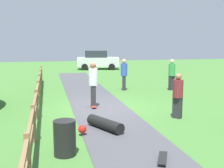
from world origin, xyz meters
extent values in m
plane|color=#427533|center=(0.00, 0.00, 0.00)|extent=(60.00, 60.00, 0.00)
cube|color=#47474C|center=(0.00, 0.00, 0.01)|extent=(2.40, 28.00, 0.02)
cube|color=olive|center=(-2.60, -6.43, 0.55)|extent=(0.12, 0.12, 1.10)
cube|color=olive|center=(-2.60, -3.86, 0.55)|extent=(0.12, 0.12, 1.10)
cube|color=olive|center=(-2.60, -1.29, 0.55)|extent=(0.12, 0.12, 1.10)
cube|color=olive|center=(-2.60, 1.29, 0.55)|extent=(0.12, 0.12, 1.10)
cube|color=olive|center=(-2.60, 3.86, 0.55)|extent=(0.12, 0.12, 1.10)
cube|color=olive|center=(-2.60, 6.43, 0.55)|extent=(0.12, 0.12, 1.10)
cube|color=olive|center=(-2.60, 9.00, 0.55)|extent=(0.12, 0.12, 1.10)
cube|color=olive|center=(-2.60, 0.00, 0.50)|extent=(0.08, 18.00, 0.09)
cube|color=olive|center=(-2.60, 0.00, 0.95)|extent=(0.08, 18.00, 0.09)
cylinder|color=black|center=(-1.80, -4.99, 0.45)|extent=(0.56, 0.56, 0.90)
cube|color=#B23326|center=(-0.27, 0.09, 0.09)|extent=(0.26, 0.81, 0.02)
cylinder|color=silver|center=(-0.32, 0.38, 0.05)|extent=(0.03, 0.06, 0.06)
cylinder|color=silver|center=(-0.17, 0.36, 0.05)|extent=(0.03, 0.06, 0.06)
cylinder|color=silver|center=(-0.37, -0.18, 0.05)|extent=(0.03, 0.06, 0.06)
cylinder|color=silver|center=(-0.22, -0.19, 0.05)|extent=(0.03, 0.06, 0.06)
cube|color=#2D2D33|center=(-0.27, 0.09, 0.54)|extent=(0.22, 0.33, 0.87)
cylinder|color=white|center=(-0.27, 0.09, 1.34)|extent=(0.41, 0.41, 0.73)
sphere|color=brown|center=(-0.27, 0.09, 1.83)|extent=(0.26, 0.26, 0.26)
cylinder|color=black|center=(-0.41, -3.16, 0.20)|extent=(1.01, 1.52, 0.36)
sphere|color=red|center=(-1.19, -3.56, 0.20)|extent=(0.26, 0.26, 0.26)
cube|color=black|center=(0.45, -5.90, 0.09)|extent=(0.53, 0.81, 0.02)
cylinder|color=silver|center=(0.50, -5.62, 0.05)|extent=(0.05, 0.07, 0.06)
cylinder|color=silver|center=(0.64, -5.68, 0.05)|extent=(0.05, 0.07, 0.06)
cylinder|color=silver|center=(0.26, -6.12, 0.05)|extent=(0.05, 0.07, 0.06)
cylinder|color=silver|center=(0.40, -6.19, 0.05)|extent=(0.05, 0.07, 0.06)
cube|color=#2D2D33|center=(2.52, -2.32, 0.40)|extent=(0.36, 0.37, 0.79)
cylinder|color=maroon|center=(2.52, -2.32, 1.12)|extent=(0.54, 0.54, 0.66)
sphere|color=#9E704C|center=(2.52, -2.32, 1.57)|extent=(0.24, 0.24, 0.24)
cube|color=#2D2D33|center=(2.19, 4.15, 0.43)|extent=(0.27, 0.36, 0.86)
cylinder|color=blue|center=(2.19, 4.15, 1.22)|extent=(0.46, 0.46, 0.72)
sphere|color=tan|center=(2.19, 4.15, 1.71)|extent=(0.26, 0.26, 0.26)
cube|color=#2D2D33|center=(4.94, 3.58, 0.43)|extent=(0.37, 0.30, 0.85)
cylinder|color=green|center=(4.94, 3.58, 1.21)|extent=(0.49, 0.49, 0.71)
sphere|color=beige|center=(4.94, 3.58, 1.69)|extent=(0.26, 0.26, 0.26)
cube|color=silver|center=(2.92, 17.12, 0.77)|extent=(4.41, 2.31, 0.90)
cube|color=#2D333D|center=(2.72, 17.15, 1.57)|extent=(2.41, 1.87, 0.70)
cylinder|color=black|center=(4.39, 17.78, 0.32)|extent=(0.67, 0.33, 0.64)
cylinder|color=black|center=(4.12, 16.04, 0.32)|extent=(0.67, 0.33, 0.64)
cylinder|color=black|center=(1.72, 18.19, 0.32)|extent=(0.67, 0.33, 0.64)
cylinder|color=black|center=(1.45, 16.45, 0.32)|extent=(0.67, 0.33, 0.64)
camera|label=1|loc=(-2.17, -12.04, 2.85)|focal=46.33mm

